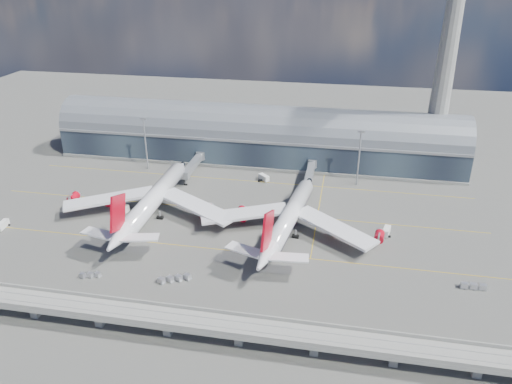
% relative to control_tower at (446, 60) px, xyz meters
% --- Properties ---
extents(ground, '(500.00, 500.00, 0.00)m').
position_rel_control_tower_xyz_m(ground, '(-85.00, -83.00, -51.64)').
color(ground, '#474744').
rests_on(ground, ground).
extents(taxi_lines, '(200.00, 80.12, 0.01)m').
position_rel_control_tower_xyz_m(taxi_lines, '(-85.00, -60.89, -51.63)').
color(taxi_lines, gold).
rests_on(taxi_lines, ground).
extents(terminal, '(200.00, 30.00, 28.00)m').
position_rel_control_tower_xyz_m(terminal, '(-85.00, -5.01, -40.30)').
color(terminal, '#1E2633').
rests_on(terminal, ground).
extents(control_tower, '(19.00, 19.00, 103.00)m').
position_rel_control_tower_xyz_m(control_tower, '(0.00, 0.00, 0.00)').
color(control_tower, gray).
rests_on(control_tower, ground).
extents(guideway, '(220.00, 8.50, 7.20)m').
position_rel_control_tower_xyz_m(guideway, '(-85.00, -138.00, -46.34)').
color(guideway, gray).
rests_on(guideway, ground).
extents(floodlight_mast_left, '(3.00, 0.70, 25.70)m').
position_rel_control_tower_xyz_m(floodlight_mast_left, '(-135.00, -28.00, -38.00)').
color(floodlight_mast_left, gray).
rests_on(floodlight_mast_left, ground).
extents(floodlight_mast_right, '(3.00, 0.70, 25.70)m').
position_rel_control_tower_xyz_m(floodlight_mast_right, '(-35.00, -28.00, -38.00)').
color(floodlight_mast_right, gray).
rests_on(floodlight_mast_right, ground).
extents(airliner_left, '(74.07, 77.75, 23.77)m').
position_rel_control_tower_xyz_m(airliner_left, '(-114.42, -73.63, -44.85)').
color(airliner_left, white).
rests_on(airliner_left, ground).
extents(airliner_right, '(69.69, 72.89, 23.13)m').
position_rel_control_tower_xyz_m(airliner_right, '(-59.82, -77.06, -45.64)').
color(airliner_right, white).
rests_on(airliner_right, ground).
extents(jet_bridge_left, '(4.40, 28.00, 7.25)m').
position_rel_control_tower_xyz_m(jet_bridge_left, '(-110.93, -29.88, -46.46)').
color(jet_bridge_left, gray).
rests_on(jet_bridge_left, ground).
extents(jet_bridge_right, '(4.40, 32.00, 7.25)m').
position_rel_control_tower_xyz_m(jet_bridge_right, '(-56.08, -31.82, -46.46)').
color(jet_bridge_right, gray).
rests_on(jet_bridge_right, ground).
extents(service_truck_0, '(2.75, 6.45, 2.59)m').
position_rel_control_tower_xyz_m(service_truck_0, '(-167.06, -93.69, -50.30)').
color(service_truck_0, silver).
rests_on(service_truck_0, ground).
extents(service_truck_1, '(6.10, 3.97, 3.26)m').
position_rel_control_tower_xyz_m(service_truck_1, '(-128.17, -72.54, -49.99)').
color(service_truck_1, silver).
rests_on(service_truck_1, ground).
extents(service_truck_2, '(8.43, 4.47, 2.94)m').
position_rel_control_tower_xyz_m(service_truck_2, '(-64.47, -83.21, -50.11)').
color(service_truck_2, silver).
rests_on(service_truck_2, ground).
extents(service_truck_3, '(3.46, 6.08, 2.77)m').
position_rel_control_tower_xyz_m(service_truck_3, '(-23.76, -71.29, -50.22)').
color(service_truck_3, silver).
rests_on(service_truck_3, ground).
extents(service_truck_4, '(3.43, 5.70, 3.10)m').
position_rel_control_tower_xyz_m(service_truck_4, '(-68.28, -63.43, -50.07)').
color(service_truck_4, silver).
rests_on(service_truck_4, ground).
extents(service_truck_5, '(5.68, 5.53, 2.77)m').
position_rel_control_tower_xyz_m(service_truck_5, '(-77.07, -31.13, -50.22)').
color(service_truck_5, silver).
rests_on(service_truck_5, ground).
extents(cargo_train_0, '(7.17, 3.39, 1.57)m').
position_rel_control_tower_xyz_m(cargo_train_0, '(-118.93, -117.17, -50.82)').
color(cargo_train_0, gray).
rests_on(cargo_train_0, ground).
extents(cargo_train_1, '(10.48, 6.05, 1.79)m').
position_rel_control_tower_xyz_m(cargo_train_1, '(-91.50, -114.10, -50.70)').
color(cargo_train_1, gray).
rests_on(cargo_train_1, ground).
extents(cargo_train_2, '(8.10, 1.95, 1.80)m').
position_rel_control_tower_xyz_m(cargo_train_2, '(1.45, -100.57, -50.70)').
color(cargo_train_2, gray).
rests_on(cargo_train_2, ground).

